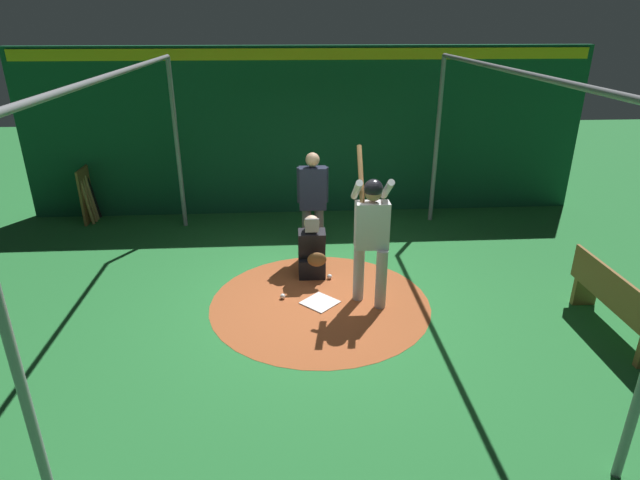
{
  "coord_description": "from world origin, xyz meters",
  "views": [
    {
      "loc": [
        6.29,
        -0.41,
        3.64
      ],
      "look_at": [
        0.0,
        0.0,
        0.95
      ],
      "focal_mm": 29.34,
      "sensor_mm": 36.0,
      "label": 1
    }
  ],
  "objects_px": {
    "catcher": "(312,253)",
    "umpire": "(313,200)",
    "bat_rack": "(90,195)",
    "home_plate": "(320,302)",
    "batter": "(371,230)",
    "baseball_1": "(330,277)",
    "bench": "(615,301)",
    "baseball_0": "(283,296)"
  },
  "relations": [
    {
      "from": "catcher",
      "to": "umpire",
      "type": "xyz_separation_m",
      "value": [
        -0.69,
        0.05,
        0.59
      ]
    },
    {
      "from": "bat_rack",
      "to": "home_plate",
      "type": "bearing_deg",
      "value": 49.66
    },
    {
      "from": "batter",
      "to": "baseball_1",
      "type": "xyz_separation_m",
      "value": [
        -0.73,
        -0.48,
        -1.04
      ]
    },
    {
      "from": "home_plate",
      "to": "batter",
      "type": "relative_size",
      "value": 0.2
    },
    {
      "from": "bench",
      "to": "catcher",
      "type": "bearing_deg",
      "value": -116.29
    },
    {
      "from": "home_plate",
      "to": "baseball_0",
      "type": "distance_m",
      "value": 0.54
    },
    {
      "from": "batter",
      "to": "umpire",
      "type": "bearing_deg",
      "value": -156.02
    },
    {
      "from": "batter",
      "to": "baseball_0",
      "type": "height_order",
      "value": "batter"
    },
    {
      "from": "umpire",
      "to": "bat_rack",
      "type": "bearing_deg",
      "value": -116.11
    },
    {
      "from": "bench",
      "to": "umpire",
      "type": "bearing_deg",
      "value": -124.74
    },
    {
      "from": "batter",
      "to": "umpire",
      "type": "height_order",
      "value": "batter"
    },
    {
      "from": "umpire",
      "to": "bat_rack",
      "type": "relative_size",
      "value": 1.67
    },
    {
      "from": "bench",
      "to": "baseball_1",
      "type": "bearing_deg",
      "value": -116.34
    },
    {
      "from": "home_plate",
      "to": "catcher",
      "type": "height_order",
      "value": "catcher"
    },
    {
      "from": "baseball_1",
      "to": "bat_rack",
      "type": "bearing_deg",
      "value": -123.07
    },
    {
      "from": "batter",
      "to": "catcher",
      "type": "height_order",
      "value": "batter"
    },
    {
      "from": "bat_rack",
      "to": "baseball_0",
      "type": "bearing_deg",
      "value": 47.17
    },
    {
      "from": "home_plate",
      "to": "catcher",
      "type": "bearing_deg",
      "value": -175.56
    },
    {
      "from": "bat_rack",
      "to": "baseball_1",
      "type": "relative_size",
      "value": 14.19
    },
    {
      "from": "batter",
      "to": "baseball_0",
      "type": "bearing_deg",
      "value": -98.15
    },
    {
      "from": "bat_rack",
      "to": "bench",
      "type": "distance_m",
      "value": 9.01
    },
    {
      "from": "baseball_1",
      "to": "baseball_0",
      "type": "bearing_deg",
      "value": -51.51
    },
    {
      "from": "catcher",
      "to": "bench",
      "type": "height_order",
      "value": "catcher"
    },
    {
      "from": "bat_rack",
      "to": "baseball_1",
      "type": "bearing_deg",
      "value": 56.93
    },
    {
      "from": "baseball_0",
      "to": "umpire",
      "type": "bearing_deg",
      "value": 160.01
    },
    {
      "from": "home_plate",
      "to": "batter",
      "type": "bearing_deg",
      "value": 88.29
    },
    {
      "from": "home_plate",
      "to": "baseball_0",
      "type": "xyz_separation_m",
      "value": [
        -0.15,
        -0.52,
        0.03
      ]
    },
    {
      "from": "batter",
      "to": "bench",
      "type": "relative_size",
      "value": 1.28
    },
    {
      "from": "batter",
      "to": "bench",
      "type": "height_order",
      "value": "batter"
    },
    {
      "from": "bat_rack",
      "to": "baseball_0",
      "type": "xyz_separation_m",
      "value": [
        3.44,
        3.71,
        -0.45
      ]
    },
    {
      "from": "bat_rack",
      "to": "batter",
      "type": "bearing_deg",
      "value": 53.62
    },
    {
      "from": "home_plate",
      "to": "baseball_1",
      "type": "distance_m",
      "value": 0.74
    },
    {
      "from": "home_plate",
      "to": "batter",
      "type": "height_order",
      "value": "batter"
    },
    {
      "from": "bench",
      "to": "baseball_1",
      "type": "height_order",
      "value": "bench"
    },
    {
      "from": "catcher",
      "to": "baseball_0",
      "type": "distance_m",
      "value": 0.89
    },
    {
      "from": "bat_rack",
      "to": "baseball_1",
      "type": "height_order",
      "value": "bat_rack"
    },
    {
      "from": "baseball_1",
      "to": "home_plate",
      "type": "bearing_deg",
      "value": -15.03
    },
    {
      "from": "bat_rack",
      "to": "baseball_0",
      "type": "distance_m",
      "value": 5.07
    },
    {
      "from": "baseball_0",
      "to": "baseball_1",
      "type": "bearing_deg",
      "value": 128.49
    },
    {
      "from": "home_plate",
      "to": "bat_rack",
      "type": "height_order",
      "value": "bat_rack"
    },
    {
      "from": "bench",
      "to": "baseball_0",
      "type": "distance_m",
      "value": 4.24
    },
    {
      "from": "catcher",
      "to": "batter",
      "type": "bearing_deg",
      "value": 40.74
    }
  ]
}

